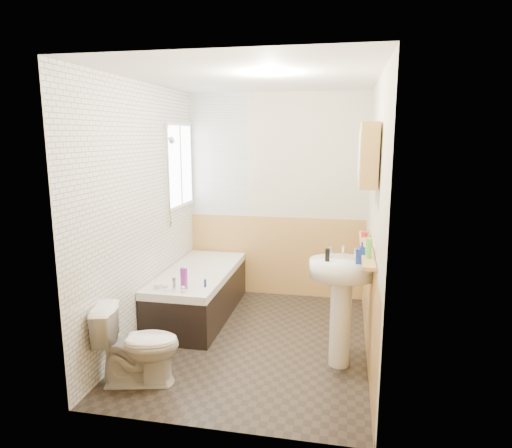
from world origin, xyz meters
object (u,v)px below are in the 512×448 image
object	(u,v)px
bathtub	(199,292)
toilet	(138,345)
pine_shelf	(366,248)
medicine_cabinet	(368,155)
sink	(341,291)

from	to	relation	value
bathtub	toilet	xyz separation A→B (m)	(-0.03, -1.46, 0.05)
pine_shelf	medicine_cabinet	size ratio (longest dim) A/B	2.32
medicine_cabinet	sink	bearing A→B (deg)	-161.91
bathtub	toilet	world-z (taller)	bathtub
toilet	medicine_cabinet	distance (m)	2.43
pine_shelf	medicine_cabinet	bearing A→B (deg)	-101.56
sink	medicine_cabinet	world-z (taller)	medicine_cabinet
bathtub	sink	distance (m)	1.82
bathtub	sink	xyz separation A→B (m)	(1.57, -0.84, 0.41)
toilet	pine_shelf	size ratio (longest dim) A/B	0.51
bathtub	pine_shelf	bearing A→B (deg)	-19.96
pine_shelf	toilet	bearing A→B (deg)	-155.67
toilet	pine_shelf	world-z (taller)	pine_shelf
medicine_cabinet	bathtub	bearing A→B (deg)	155.91
bathtub	toilet	bearing A→B (deg)	-91.18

